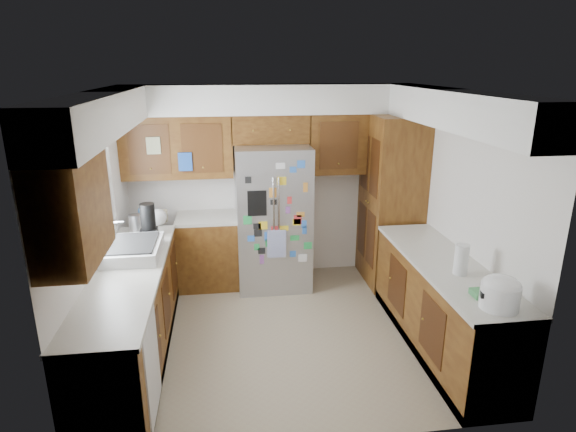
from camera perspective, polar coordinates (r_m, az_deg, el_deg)
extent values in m
plane|color=tan|center=(5.29, -0.33, -13.53)|extent=(3.60, 3.60, 0.00)
cube|color=silver|center=(6.29, -2.19, 3.96)|extent=(3.60, 0.04, 2.50)
cube|color=silver|center=(4.89, -21.80, -1.38)|extent=(0.04, 3.20, 2.50)
cube|color=silver|center=(5.29, 19.39, 0.28)|extent=(0.04, 3.20, 2.50)
cube|color=silver|center=(3.30, 3.20, -9.17)|extent=(3.60, 0.04, 2.50)
cube|color=white|center=(4.53, -0.38, 14.77)|extent=(3.60, 3.20, 0.02)
cube|color=white|center=(5.94, -2.14, 13.65)|extent=(3.60, 0.38, 0.35)
cube|color=white|center=(4.63, -21.00, 11.40)|extent=(0.38, 3.20, 0.35)
cube|color=white|center=(5.01, 18.66, 12.03)|extent=(0.38, 3.20, 0.35)
cube|color=#49250E|center=(6.02, -13.01, 8.00)|extent=(1.33, 0.34, 0.75)
cube|color=#49250E|center=(6.23, 8.47, 8.57)|extent=(1.33, 0.34, 0.75)
cube|color=#49250E|center=(3.63, -24.28, 0.71)|extent=(0.34, 0.85, 0.75)
cube|color=white|center=(4.88, -21.85, 2.89)|extent=(0.02, 0.90, 1.05)
cube|color=white|center=(4.87, -21.42, 2.92)|extent=(0.01, 1.02, 1.15)
cube|color=#1D4DAA|center=(5.85, -12.09, 6.30)|extent=(0.16, 0.02, 0.22)
cube|color=beige|center=(5.86, -15.66, 8.04)|extent=(0.16, 0.02, 0.20)
cube|color=#49250E|center=(4.87, -18.04, -11.47)|extent=(0.60, 2.60, 0.88)
cube|color=#49250E|center=(6.23, -9.43, -4.24)|extent=(0.75, 0.60, 0.88)
cube|color=beige|center=(4.67, -18.57, -6.51)|extent=(0.63, 2.60, 0.04)
cube|color=beige|center=(6.08, -9.65, -0.21)|extent=(0.75, 0.60, 0.04)
cube|color=black|center=(5.06, -17.61, -15.34)|extent=(0.60, 2.60, 0.10)
cube|color=silver|center=(4.09, -15.75, -16.94)|extent=(0.01, 0.58, 0.80)
cube|color=#49250E|center=(5.06, 17.76, -10.24)|extent=(0.60, 2.25, 0.88)
cube|color=beige|center=(4.87, 18.26, -5.44)|extent=(0.63, 2.25, 0.04)
cube|color=black|center=(5.25, 17.36, -14.02)|extent=(0.60, 2.25, 0.10)
cube|color=#49250E|center=(6.23, 12.11, 1.77)|extent=(0.60, 0.90, 2.15)
cube|color=#9F9FA4|center=(6.01, -1.79, -0.17)|extent=(0.90, 0.75, 1.80)
cylinder|color=silver|center=(5.59, -1.71, 0.07)|extent=(0.02, 0.02, 0.90)
cylinder|color=silver|center=(5.60, -1.09, 0.09)|extent=(0.02, 0.02, 0.90)
cube|color=black|center=(5.54, -3.68, 1.50)|extent=(0.22, 0.01, 0.30)
cube|color=silver|center=(5.69, -1.36, -3.32)|extent=(0.22, 0.01, 0.34)
cube|color=red|center=(5.57, 0.18, 1.88)|extent=(0.05, 0.00, 0.09)
cube|color=orange|center=(5.64, 1.50, 0.18)|extent=(0.10, 0.00, 0.06)
cube|color=green|center=(5.72, 0.81, -2.62)|extent=(0.11, 0.00, 0.06)
cube|color=orange|center=(5.56, 2.09, 3.42)|extent=(0.05, 0.00, 0.11)
cube|color=red|center=(5.66, -1.53, -1.67)|extent=(0.10, 0.00, 0.09)
cube|color=black|center=(5.62, -3.68, -1.22)|extent=(0.09, 0.00, 0.07)
cube|color=blue|center=(5.49, 0.61, 5.51)|extent=(0.08, 0.00, 0.07)
cube|color=yellow|center=(5.50, -0.76, 4.18)|extent=(0.11, 0.00, 0.10)
cube|color=blue|center=(5.79, 0.57, -4.52)|extent=(0.08, 0.00, 0.08)
cube|color=blue|center=(5.49, 1.57, 6.15)|extent=(0.09, 0.00, 0.09)
cube|color=blue|center=(5.67, -4.40, -2.68)|extent=(0.08, 0.00, 0.07)
cube|color=white|center=(5.83, 1.75, -5.01)|extent=(0.11, 0.00, 0.09)
cube|color=green|center=(5.59, -4.82, -0.49)|extent=(0.10, 0.00, 0.11)
cube|color=blue|center=(5.71, 1.97, -1.68)|extent=(0.05, 0.00, 0.10)
cube|color=white|center=(5.46, -0.90, 5.96)|extent=(0.11, 0.00, 0.07)
cube|color=green|center=(5.71, -3.71, -3.70)|extent=(0.06, 0.00, 0.08)
cube|color=black|center=(5.46, -4.74, 4.27)|extent=(0.07, 0.00, 0.08)
cube|color=black|center=(5.55, -1.72, 1.64)|extent=(0.07, 0.00, 0.06)
cube|color=black|center=(5.65, -3.58, -2.01)|extent=(0.09, 0.00, 0.09)
cube|color=black|center=(5.74, -3.14, -4.17)|extent=(0.08, 0.00, 0.08)
cube|color=#8C4C99|center=(5.60, 0.00, 0.71)|extent=(0.06, 0.00, 0.08)
cube|color=blue|center=(5.68, -2.53, -2.43)|extent=(0.06, 0.00, 0.11)
cube|color=yellow|center=(5.63, -2.98, -1.13)|extent=(0.11, 0.00, 0.10)
cube|color=green|center=(5.79, 2.36, -3.53)|extent=(0.10, 0.00, 0.09)
cube|color=#8C4C99|center=(5.78, -3.12, -5.17)|extent=(0.05, 0.00, 0.12)
cube|color=red|center=(5.65, 1.16, -0.45)|extent=(0.09, 0.00, 0.11)
cube|color=blue|center=(5.68, 1.91, -0.96)|extent=(0.06, 0.00, 0.09)
cube|color=yellow|center=(5.66, 1.04, -0.73)|extent=(0.10, 0.00, 0.08)
cube|color=yellow|center=(5.66, -0.47, -1.47)|extent=(0.10, 0.00, 0.06)
cube|color=orange|center=(5.52, -1.81, 2.78)|extent=(0.09, 0.00, 0.12)
cube|color=green|center=(5.71, -2.23, -3.19)|extent=(0.09, 0.00, 0.10)
cube|color=#49250E|center=(5.99, -2.12, 10.32)|extent=(0.96, 0.34, 0.35)
sphere|color=#164598|center=(5.93, -4.06, 13.19)|extent=(0.26, 0.26, 0.26)
cylinder|color=black|center=(5.99, 0.57, 12.73)|extent=(0.26, 0.26, 0.15)
ellipsoid|color=#333338|center=(5.99, 0.57, 13.45)|extent=(0.24, 0.24, 0.11)
cube|color=silver|center=(5.00, -17.85, -3.82)|extent=(0.52, 0.70, 0.12)
cube|color=black|center=(4.98, -17.92, -3.12)|extent=(0.44, 0.60, 0.02)
cylinder|color=silver|center=(4.99, -20.28, -2.16)|extent=(0.02, 0.02, 0.30)
cylinder|color=silver|center=(4.93, -19.76, -0.72)|extent=(0.16, 0.02, 0.02)
cube|color=yellow|center=(4.80, -16.59, -5.12)|extent=(0.10, 0.18, 0.04)
cube|color=black|center=(5.47, -16.12, -1.92)|extent=(0.18, 0.14, 0.10)
cylinder|color=black|center=(5.41, -16.29, -0.02)|extent=(0.16, 0.16, 0.28)
cylinder|color=#9F9FA4|center=(5.68, -17.66, -0.82)|extent=(0.14, 0.14, 0.20)
sphere|color=silver|center=(5.82, -15.15, -0.14)|extent=(0.20, 0.20, 0.20)
cube|color=#3F72B2|center=(5.97, -16.56, 0.07)|extent=(0.14, 0.10, 0.18)
cube|color=#BFB28C|center=(5.97, -14.59, 0.05)|extent=(0.10, 0.08, 0.14)
cylinder|color=silver|center=(5.29, -17.29, -2.65)|extent=(0.08, 0.08, 0.11)
cylinder|color=white|center=(4.11, 23.81, -8.67)|extent=(0.30, 0.30, 0.20)
ellipsoid|color=white|center=(4.07, 23.98, -7.40)|extent=(0.29, 0.29, 0.13)
cube|color=black|center=(4.03, 22.13, -8.64)|extent=(0.04, 0.06, 0.04)
cylinder|color=white|center=(4.59, 19.85, -4.87)|extent=(0.12, 0.12, 0.28)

